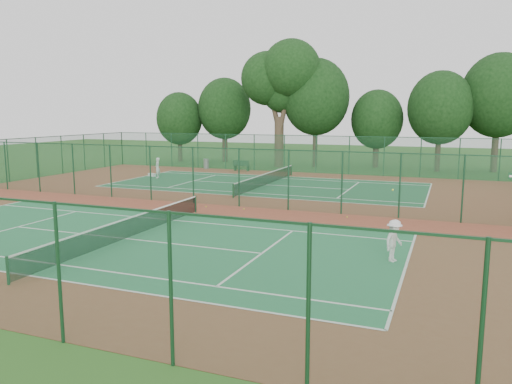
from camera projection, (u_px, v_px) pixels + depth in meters
ground at (216, 205)px, 30.39m from camera, size 120.00×120.00×0.00m
red_pad at (216, 205)px, 30.39m from camera, size 40.00×36.00×0.01m
court_near at (127, 239)px, 22.12m from camera, size 23.77×10.97×0.01m
court_far at (267, 185)px, 38.67m from camera, size 23.77×10.97×0.01m
fence_north at (300, 154)px, 46.67m from camera, size 40.00×0.09×3.50m
fence_divider at (216, 176)px, 30.12m from camera, size 40.00×0.09×3.50m
tennis_net_near at (127, 227)px, 22.03m from camera, size 0.10×12.90×0.97m
tennis_net_far at (267, 178)px, 38.59m from camera, size 0.10×12.90×0.97m
player_near at (394, 241)px, 18.62m from camera, size 0.94×1.18×1.60m
player_far at (158, 168)px, 42.69m from camera, size 0.62×0.74×1.74m
trash_bin at (206, 164)px, 49.97m from camera, size 0.59×0.59×0.98m
bench at (241, 165)px, 47.94m from camera, size 1.68×0.51×1.03m
kit_bag at (152, 175)px, 43.85m from camera, size 0.78×0.46×0.27m
stray_ball_a at (244, 209)px, 28.84m from camera, size 0.07×0.07×0.07m
stray_ball_b at (347, 217)px, 26.62m from camera, size 0.07×0.07×0.07m
stray_ball_c at (206, 206)px, 29.59m from camera, size 0.07×0.07×0.07m
big_tree at (281, 78)px, 50.54m from camera, size 8.35×6.11×12.83m
evergreen_row at (321, 166)px, 52.51m from camera, size 39.00×5.00×12.00m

